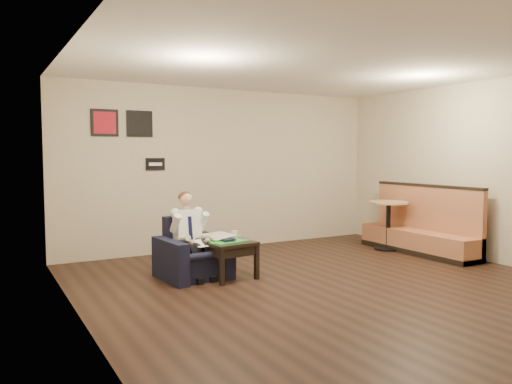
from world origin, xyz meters
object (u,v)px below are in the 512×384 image
armchair (193,248)px  side_table (228,260)px  smartphone (224,239)px  cafe_table (388,225)px  banquette (418,219)px  green_folder (227,241)px  coffee_mug (235,234)px  seated_man (197,238)px

armchair → side_table: 0.50m
smartphone → cafe_table: 3.32m
armchair → banquette: size_ratio=0.38×
green_folder → smartphone: bearing=73.4°
green_folder → coffee_mug: size_ratio=4.74×
cafe_table → side_table: bearing=-172.2°
seated_man → cafe_table: (3.73, 0.31, -0.13)m
coffee_mug → banquette: bearing=-3.0°
cafe_table → seated_man: bearing=-175.3°
seated_man → coffee_mug: 0.57m
armchair → banquette: banquette is taller
coffee_mug → smartphone: (-0.15, 0.03, -0.05)m
seated_man → smartphone: size_ratio=7.07×
armchair → cafe_table: bearing=-2.2°
seated_man → banquette: (3.94, -0.17, 0.01)m
coffee_mug → banquette: size_ratio=0.05×
armchair → banquette: (3.95, -0.27, 0.16)m
armchair → seated_man: size_ratio=0.75×
armchair → smartphone: (0.43, -0.07, 0.10)m
side_table → seated_man: bearing=158.9°
side_table → coffee_mug: coffee_mug is taller
coffee_mug → cafe_table: (3.16, 0.30, -0.13)m
side_table → banquette: size_ratio=0.28×
green_folder → smartphone: (0.06, 0.21, -0.00)m
coffee_mug → smartphone: bearing=170.3°
seated_man → smartphone: bearing=-0.7°
side_table → green_folder: size_ratio=1.22×
green_folder → armchair: bearing=142.6°
armchair → seated_man: bearing=-90.0°
side_table → smartphone: smartphone is taller
green_folder → smartphone: 0.22m
green_folder → coffee_mug: 0.29m
side_table → green_folder: green_folder is taller
armchair → side_table: (0.40, -0.25, -0.15)m
smartphone → cafe_table: (3.31, 0.27, -0.09)m
cafe_table → armchair: bearing=-176.9°
banquette → cafe_table: bearing=114.5°
green_folder → cafe_table: (3.37, 0.49, -0.09)m
side_table → smartphone: (0.03, 0.18, 0.26)m
cafe_table → banquette: bearing=-65.5°
side_table → smartphone: bearing=80.0°
banquette → seated_man: bearing=177.6°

